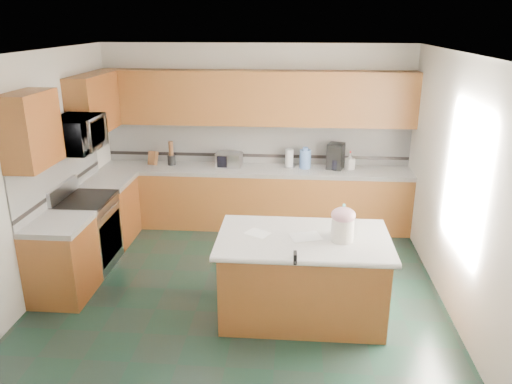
# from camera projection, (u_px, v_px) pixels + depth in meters

# --- Properties ---
(floor) EXTENTS (4.60, 4.60, 0.00)m
(floor) POSITION_uv_depth(u_px,v_px,m) (241.00, 292.00, 5.84)
(floor) COLOR black
(floor) RESTS_ON ground
(ceiling) EXTENTS (4.60, 4.60, 0.00)m
(ceiling) POSITION_uv_depth(u_px,v_px,m) (238.00, 53.00, 4.96)
(ceiling) COLOR white
(ceiling) RESTS_ON ground
(wall_back) EXTENTS (4.60, 0.04, 2.70)m
(wall_back) POSITION_uv_depth(u_px,v_px,m) (257.00, 135.00, 7.58)
(wall_back) COLOR white
(wall_back) RESTS_ON ground
(wall_front) EXTENTS (4.60, 0.04, 2.70)m
(wall_front) POSITION_uv_depth(u_px,v_px,m) (200.00, 293.00, 3.22)
(wall_front) COLOR white
(wall_front) RESTS_ON ground
(wall_left) EXTENTS (0.04, 4.60, 2.70)m
(wall_left) POSITION_uv_depth(u_px,v_px,m) (34.00, 177.00, 5.58)
(wall_left) COLOR white
(wall_left) RESTS_ON ground
(wall_right) EXTENTS (0.04, 4.60, 2.70)m
(wall_right) POSITION_uv_depth(u_px,v_px,m) (459.00, 188.00, 5.22)
(wall_right) COLOR white
(wall_right) RESTS_ON ground
(back_base_cab) EXTENTS (4.60, 0.60, 0.86)m
(back_base_cab) POSITION_uv_depth(u_px,v_px,m) (255.00, 199.00, 7.58)
(back_base_cab) COLOR #56280E
(back_base_cab) RESTS_ON ground
(back_countertop) EXTENTS (4.60, 0.64, 0.06)m
(back_countertop) POSITION_uv_depth(u_px,v_px,m) (255.00, 170.00, 7.43)
(back_countertop) COLOR white
(back_countertop) RESTS_ON back_base_cab
(back_upper_cab) EXTENTS (4.60, 0.33, 0.78)m
(back_upper_cab) POSITION_uv_depth(u_px,v_px,m) (256.00, 98.00, 7.21)
(back_upper_cab) COLOR #56280E
(back_upper_cab) RESTS_ON wall_back
(back_backsplash) EXTENTS (4.60, 0.02, 0.63)m
(back_backsplash) POSITION_uv_depth(u_px,v_px,m) (256.00, 143.00, 7.59)
(back_backsplash) COLOR silver
(back_backsplash) RESTS_ON back_countertop
(back_accent_band) EXTENTS (4.60, 0.01, 0.05)m
(back_accent_band) POSITION_uv_depth(u_px,v_px,m) (256.00, 155.00, 7.65)
(back_accent_band) COLOR black
(back_accent_band) RESTS_ON back_countertop
(left_base_cab_rear) EXTENTS (0.60, 0.82, 0.86)m
(left_base_cab_rear) POSITION_uv_depth(u_px,v_px,m) (110.00, 212.00, 7.07)
(left_base_cab_rear) COLOR #56280E
(left_base_cab_rear) RESTS_ON ground
(left_counter_rear) EXTENTS (0.64, 0.82, 0.06)m
(left_counter_rear) POSITION_uv_depth(u_px,v_px,m) (107.00, 181.00, 6.92)
(left_counter_rear) COLOR white
(left_counter_rear) RESTS_ON left_base_cab_rear
(left_base_cab_front) EXTENTS (0.60, 0.72, 0.86)m
(left_base_cab_front) POSITION_uv_depth(u_px,v_px,m) (62.00, 262.00, 5.63)
(left_base_cab_front) COLOR #56280E
(left_base_cab_front) RESTS_ON ground
(left_counter_front) EXTENTS (0.64, 0.72, 0.06)m
(left_counter_front) POSITION_uv_depth(u_px,v_px,m) (57.00, 224.00, 5.48)
(left_counter_front) COLOR white
(left_counter_front) RESTS_ON left_base_cab_front
(left_backsplash) EXTENTS (0.02, 2.30, 0.63)m
(left_backsplash) POSITION_uv_depth(u_px,v_px,m) (60.00, 173.00, 6.13)
(left_backsplash) COLOR silver
(left_backsplash) RESTS_ON wall_left
(left_accent_band) EXTENTS (0.01, 2.30, 0.05)m
(left_accent_band) POSITION_uv_depth(u_px,v_px,m) (62.00, 188.00, 6.19)
(left_accent_band) COLOR black
(left_accent_band) RESTS_ON wall_left
(left_upper_cab_rear) EXTENTS (0.33, 1.09, 0.78)m
(left_upper_cab_rear) POSITION_uv_depth(u_px,v_px,m) (93.00, 104.00, 6.71)
(left_upper_cab_rear) COLOR #56280E
(left_upper_cab_rear) RESTS_ON wall_left
(left_upper_cab_front) EXTENTS (0.33, 0.72, 0.78)m
(left_upper_cab_front) POSITION_uv_depth(u_px,v_px,m) (31.00, 130.00, 5.14)
(left_upper_cab_front) COLOR #56280E
(left_upper_cab_front) RESTS_ON wall_left
(range_body) EXTENTS (0.60, 0.76, 0.88)m
(range_body) POSITION_uv_depth(u_px,v_px,m) (88.00, 234.00, 6.32)
(range_body) COLOR #B7B7BC
(range_body) RESTS_ON ground
(range_oven_door) EXTENTS (0.02, 0.68, 0.55)m
(range_oven_door) POSITION_uv_depth(u_px,v_px,m) (111.00, 238.00, 6.31)
(range_oven_door) COLOR black
(range_oven_door) RESTS_ON range_body
(range_cooktop) EXTENTS (0.62, 0.78, 0.04)m
(range_cooktop) POSITION_uv_depth(u_px,v_px,m) (84.00, 200.00, 6.17)
(range_cooktop) COLOR black
(range_cooktop) RESTS_ON range_body
(range_handle) EXTENTS (0.02, 0.66, 0.02)m
(range_handle) POSITION_uv_depth(u_px,v_px,m) (110.00, 210.00, 6.18)
(range_handle) COLOR #B7B7BC
(range_handle) RESTS_ON range_body
(range_backguard) EXTENTS (0.06, 0.76, 0.18)m
(range_backguard) POSITION_uv_depth(u_px,v_px,m) (63.00, 191.00, 6.15)
(range_backguard) COLOR #B7B7BC
(range_backguard) RESTS_ON range_body
(microwave) EXTENTS (0.50, 0.73, 0.41)m
(microwave) POSITION_uv_depth(u_px,v_px,m) (76.00, 134.00, 5.90)
(microwave) COLOR #B7B7BC
(microwave) RESTS_ON wall_left
(island_base) EXTENTS (1.66, 0.95, 0.86)m
(island_base) POSITION_uv_depth(u_px,v_px,m) (302.00, 279.00, 5.26)
(island_base) COLOR #56280E
(island_base) RESTS_ON ground
(island_top) EXTENTS (1.76, 1.05, 0.06)m
(island_top) POSITION_uv_depth(u_px,v_px,m) (304.00, 239.00, 5.10)
(island_top) COLOR white
(island_top) RESTS_ON island_base
(island_bullnose) EXTENTS (1.76, 0.06, 0.06)m
(island_bullnose) POSITION_uv_depth(u_px,v_px,m) (304.00, 263.00, 4.61)
(island_bullnose) COLOR white
(island_bullnose) RESTS_ON island_base
(treat_jar) EXTENTS (0.28, 0.28, 0.24)m
(treat_jar) POSITION_uv_depth(u_px,v_px,m) (343.00, 230.00, 4.97)
(treat_jar) COLOR white
(treat_jar) RESTS_ON island_top
(treat_jar_lid) EXTENTS (0.24, 0.24, 0.15)m
(treat_jar_lid) POSITION_uv_depth(u_px,v_px,m) (343.00, 215.00, 4.92)
(treat_jar_lid) COLOR #DB9CAF
(treat_jar_lid) RESTS_ON treat_jar
(treat_jar_knob) EXTENTS (0.08, 0.03, 0.03)m
(treat_jar_knob) POSITION_uv_depth(u_px,v_px,m) (344.00, 210.00, 4.90)
(treat_jar_knob) COLOR tan
(treat_jar_knob) RESTS_ON treat_jar_lid
(treat_jar_knob_end_l) EXTENTS (0.04, 0.04, 0.04)m
(treat_jar_knob_end_l) POSITION_uv_depth(u_px,v_px,m) (340.00, 210.00, 4.90)
(treat_jar_knob_end_l) COLOR tan
(treat_jar_knob_end_l) RESTS_ON treat_jar_lid
(treat_jar_knob_end_r) EXTENTS (0.04, 0.04, 0.04)m
(treat_jar_knob_end_r) POSITION_uv_depth(u_px,v_px,m) (348.00, 210.00, 4.90)
(treat_jar_knob_end_r) COLOR tan
(treat_jar_knob_end_r) RESTS_ON treat_jar_lid
(soap_bottle_island) EXTENTS (0.15, 0.15, 0.34)m
(soap_bottle_island) POSITION_uv_depth(u_px,v_px,m) (343.00, 220.00, 5.07)
(soap_bottle_island) COLOR teal
(soap_bottle_island) RESTS_ON island_top
(paper_sheet_a) EXTENTS (0.36, 0.31, 0.00)m
(paper_sheet_a) POSITION_uv_depth(u_px,v_px,m) (306.00, 237.00, 5.09)
(paper_sheet_a) COLOR white
(paper_sheet_a) RESTS_ON island_top
(paper_sheet_b) EXTENTS (0.30, 0.28, 0.00)m
(paper_sheet_b) POSITION_uv_depth(u_px,v_px,m) (258.00, 233.00, 5.17)
(paper_sheet_b) COLOR white
(paper_sheet_b) RESTS_ON island_top
(clamp_body) EXTENTS (0.04, 0.11, 0.10)m
(clamp_body) POSITION_uv_depth(u_px,v_px,m) (295.00, 258.00, 4.62)
(clamp_body) COLOR black
(clamp_body) RESTS_ON island_top
(clamp_handle) EXTENTS (0.02, 0.08, 0.02)m
(clamp_handle) POSITION_uv_depth(u_px,v_px,m) (295.00, 263.00, 4.57)
(clamp_handle) COLOR black
(clamp_handle) RESTS_ON island_top
(knife_block) EXTENTS (0.15, 0.18, 0.23)m
(knife_block) POSITION_uv_depth(u_px,v_px,m) (153.00, 158.00, 7.55)
(knife_block) COLOR #472814
(knife_block) RESTS_ON back_countertop
(utensil_crock) EXTENTS (0.12, 0.12, 0.15)m
(utensil_crock) POSITION_uv_depth(u_px,v_px,m) (172.00, 160.00, 7.57)
(utensil_crock) COLOR black
(utensil_crock) RESTS_ON back_countertop
(utensil_bundle) EXTENTS (0.07, 0.07, 0.22)m
(utensil_bundle) POSITION_uv_depth(u_px,v_px,m) (171.00, 148.00, 7.51)
(utensil_bundle) COLOR #472814
(utensil_bundle) RESTS_ON utensil_crock
(toaster_oven) EXTENTS (0.40, 0.29, 0.21)m
(toaster_oven) POSITION_uv_depth(u_px,v_px,m) (229.00, 160.00, 7.47)
(toaster_oven) COLOR #B7B7BC
(toaster_oven) RESTS_ON back_countertop
(toaster_oven_door) EXTENTS (0.33, 0.01, 0.17)m
(toaster_oven_door) POSITION_uv_depth(u_px,v_px,m) (228.00, 162.00, 7.35)
(toaster_oven_door) COLOR black
(toaster_oven_door) RESTS_ON toaster_oven
(paper_towel) EXTENTS (0.12, 0.12, 0.27)m
(paper_towel) POSITION_uv_depth(u_px,v_px,m) (289.00, 158.00, 7.43)
(paper_towel) COLOR white
(paper_towel) RESTS_ON back_countertop
(paper_towel_base) EXTENTS (0.18, 0.18, 0.01)m
(paper_towel_base) POSITION_uv_depth(u_px,v_px,m) (289.00, 167.00, 7.48)
(paper_towel_base) COLOR #B7B7BC
(paper_towel_base) RESTS_ON back_countertop
(water_jug) EXTENTS (0.17, 0.17, 0.28)m
(water_jug) POSITION_uv_depth(u_px,v_px,m) (305.00, 159.00, 7.38)
(water_jug) COLOR #5D89D7
(water_jug) RESTS_ON back_countertop
(water_jug_neck) EXTENTS (0.08, 0.08, 0.04)m
(water_jug_neck) POSITION_uv_depth(u_px,v_px,m) (306.00, 149.00, 7.33)
(water_jug_neck) COLOR #5D89D7
(water_jug_neck) RESTS_ON water_jug
(coffee_maker) EXTENTS (0.29, 0.30, 0.38)m
(coffee_maker) POSITION_uv_depth(u_px,v_px,m) (336.00, 156.00, 7.35)
(coffee_maker) COLOR black
(coffee_maker) RESTS_ON back_countertop
(coffee_carafe) EXTENTS (0.16, 0.16, 0.16)m
(coffee_carafe) POSITION_uv_depth(u_px,v_px,m) (336.00, 164.00, 7.33)
(coffee_carafe) COLOR black
(coffee_carafe) RESTS_ON back_countertop
(soap_bottle_back) EXTENTS (0.15, 0.15, 0.25)m
(soap_bottle_back) POSITION_uv_depth(u_px,v_px,m) (350.00, 161.00, 7.32)
(soap_bottle_back) COLOR white
(soap_bottle_back) RESTS_ON back_countertop
(soap_back_cap) EXTENTS (0.02, 0.02, 0.03)m
(soap_back_cap) POSITION_uv_depth(u_px,v_px,m) (350.00, 152.00, 7.28)
(soap_back_cap) COLOR red
(soap_back_cap) RESTS_ON soap_bottle_back
(window_light_proxy) EXTENTS (0.02, 1.40, 1.10)m
(window_light_proxy) POSITION_uv_depth(u_px,v_px,m) (464.00, 180.00, 4.99)
(window_light_proxy) COLOR white
(window_light_proxy) RESTS_ON wall_right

